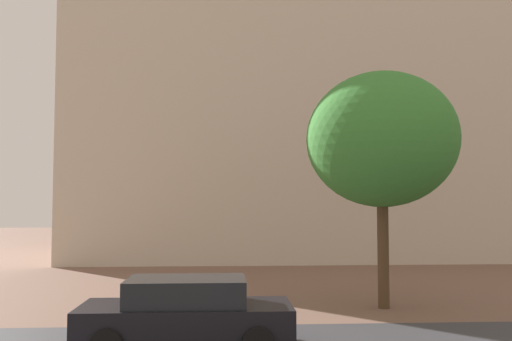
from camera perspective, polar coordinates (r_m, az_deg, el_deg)
The scene contains 4 objects.
ground_plane at distance 12.99m, azimuth 1.23°, elevation -16.93°, with size 120.00×120.00×0.00m, color brown.
landmark_building at distance 35.43m, azimuth 4.70°, elevation 9.65°, with size 25.81×14.33×33.63m.
car_black at distance 12.15m, azimuth -7.17°, elevation -14.46°, with size 4.43×2.04×1.47m.
tree_curb_far at distance 16.85m, azimuth 12.77°, elevation 3.08°, with size 4.45×4.45×6.94m.
Camera 1 is at (-1.02, -2.59, 3.03)m, focal length 38.98 mm.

